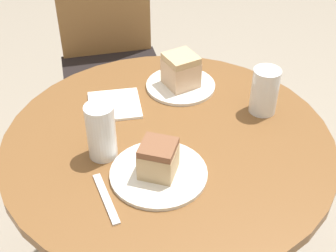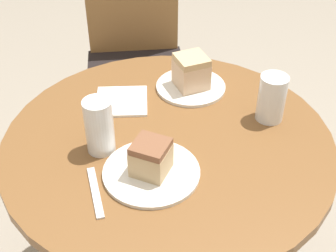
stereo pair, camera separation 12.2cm
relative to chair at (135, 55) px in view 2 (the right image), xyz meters
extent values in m
cylinder|color=brown|center=(0.10, -0.82, -0.14)|extent=(0.08, 0.08, 0.65)
cylinder|color=brown|center=(0.10, -0.82, 0.19)|extent=(0.88, 0.88, 0.03)
cylinder|color=olive|center=(-0.17, -0.31, -0.28)|extent=(0.04, 0.04, 0.42)
cylinder|color=olive|center=(0.21, -0.28, -0.28)|extent=(0.04, 0.04, 0.42)
cylinder|color=olive|center=(-0.20, 0.12, -0.28)|extent=(0.04, 0.04, 0.42)
cylinder|color=olive|center=(0.18, 0.14, -0.28)|extent=(0.04, 0.04, 0.42)
cube|color=black|center=(0.00, -0.08, -0.06)|extent=(0.45, 0.49, 0.03)
cylinder|color=silver|center=(0.06, -0.96, 0.21)|extent=(0.24, 0.24, 0.01)
cylinder|color=silver|center=(0.18, -0.59, 0.21)|extent=(0.21, 0.21, 0.01)
cube|color=tan|center=(0.06, -0.96, 0.25)|extent=(0.11, 0.11, 0.07)
cube|color=brown|center=(0.06, -0.96, 0.30)|extent=(0.11, 0.11, 0.02)
cube|color=beige|center=(0.18, -0.59, 0.26)|extent=(0.12, 0.12, 0.08)
cube|color=tan|center=(0.18, -0.59, 0.31)|extent=(0.11, 0.12, 0.02)
cylinder|color=silver|center=(-0.07, -0.86, 0.25)|extent=(0.06, 0.06, 0.09)
cylinder|color=white|center=(-0.07, -0.86, 0.28)|extent=(0.07, 0.07, 0.15)
cylinder|color=silver|center=(0.39, -0.75, 0.25)|extent=(0.07, 0.07, 0.08)
cylinder|color=white|center=(0.39, -0.75, 0.28)|extent=(0.08, 0.08, 0.13)
cube|color=white|center=(-0.03, -0.65, 0.21)|extent=(0.15, 0.15, 0.01)
cube|color=silver|center=(-0.07, -1.02, 0.21)|extent=(0.05, 0.17, 0.00)
camera|label=1|loc=(-0.06, -1.77, 1.00)|focal=50.00mm
camera|label=2|loc=(0.06, -1.78, 1.00)|focal=50.00mm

